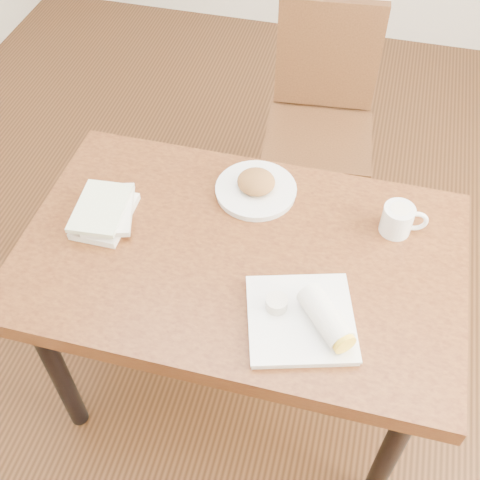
% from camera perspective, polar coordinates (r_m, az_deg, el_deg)
% --- Properties ---
extents(ground, '(4.00, 5.00, 0.01)m').
position_cam_1_polar(ground, '(2.30, 0.00, -13.15)').
color(ground, '#472814').
rests_on(ground, ground).
extents(table, '(1.23, 0.77, 0.75)m').
position_cam_1_polar(table, '(1.73, 0.00, -2.93)').
color(table, brown).
rests_on(table, ground).
extents(chair_far, '(0.46, 0.46, 0.95)m').
position_cam_1_polar(chair_far, '(2.47, 7.73, 12.11)').
color(chair_far, '#4F2E16').
rests_on(chair_far, ground).
extents(plate_scone, '(0.24, 0.24, 0.08)m').
position_cam_1_polar(plate_scone, '(1.80, 1.53, 5.03)').
color(plate_scone, white).
rests_on(plate_scone, table).
extents(coffee_mug, '(0.13, 0.09, 0.09)m').
position_cam_1_polar(coffee_mug, '(1.74, 14.82, 1.92)').
color(coffee_mug, white).
rests_on(coffee_mug, table).
extents(plate_burrito, '(0.33, 0.33, 0.09)m').
position_cam_1_polar(plate_burrito, '(1.51, 6.48, -7.39)').
color(plate_burrito, white).
rests_on(plate_burrito, table).
extents(book_stack, '(0.19, 0.23, 0.05)m').
position_cam_1_polar(book_stack, '(1.77, -12.69, 2.62)').
color(book_stack, white).
rests_on(book_stack, table).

